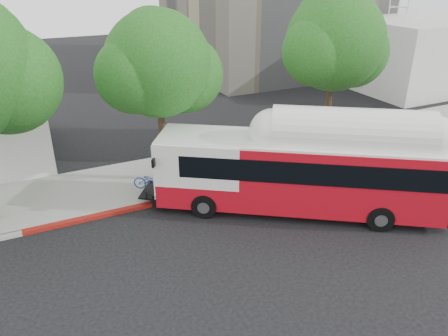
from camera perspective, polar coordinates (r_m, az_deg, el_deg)
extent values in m
plane|color=black|center=(18.49, 1.32, -8.79)|extent=(120.00, 120.00, 0.00)
cube|color=gray|center=(23.67, -5.76, -0.65)|extent=(60.00, 5.00, 0.15)
cube|color=gray|center=(21.49, -3.36, -3.37)|extent=(60.00, 0.30, 0.15)
cube|color=maroon|center=(20.71, -11.08, -5.01)|extent=(10.00, 0.32, 0.16)
sphere|color=#1B4814|center=(19.83, -26.53, 10.20)|extent=(4.35, 4.35, 4.35)
cylinder|color=#2D2116|center=(21.91, -8.06, 4.59)|extent=(0.36, 0.36, 5.44)
sphere|color=#1B4814|center=(20.98, -8.63, 13.32)|extent=(5.00, 5.00, 5.00)
sphere|color=#1B4814|center=(21.73, -5.15, 12.07)|extent=(3.75, 3.75, 3.75)
cylinder|color=#2D2116|center=(26.26, 13.45, 7.99)|extent=(0.36, 0.36, 5.76)
sphere|color=#1B4814|center=(25.47, 14.28, 15.73)|extent=(5.40, 5.40, 5.40)
sphere|color=#1B4814|center=(26.69, 16.41, 14.32)|extent=(4.05, 4.05, 4.05)
cube|color=silver|center=(47.97, 26.28, 13.87)|extent=(20.00, 12.00, 6.00)
cube|color=#B90C1A|center=(19.70, 9.62, -0.66)|extent=(11.85, 9.10, 3.00)
cube|color=black|center=(19.47, 11.27, 0.90)|extent=(10.85, 8.47, 0.98)
cube|color=white|center=(19.08, 9.95, 3.51)|extent=(11.80, 9.03, 0.10)
cube|color=white|center=(19.19, 16.20, 3.86)|extent=(6.67, 5.38, 0.57)
cube|color=black|center=(21.15, -9.33, -2.83)|extent=(1.72, 2.01, 0.06)
imported|color=#213598|center=(20.92, -9.43, -1.63)|extent=(1.50, 1.82, 0.93)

